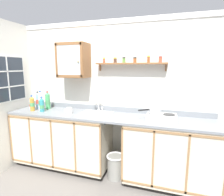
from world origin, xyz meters
TOP-DOWN VIEW (x-y plane):
  - floor at (0.00, 0.00)m, footprint 6.18×6.18m
  - back_wall at (0.00, 0.58)m, footprint 3.78×0.07m
  - lower_cabinet_run at (-0.77, 0.27)m, footprint 1.62×0.59m
  - lower_cabinet_run_right at (0.95, 0.27)m, footprint 1.26×0.59m
  - countertop at (0.00, 0.27)m, footprint 3.14×0.61m
  - backsplash at (0.00, 0.55)m, footprint 3.14×0.02m
  - sink at (-0.17, 0.31)m, footprint 0.48×0.43m
  - hot_plate_stove at (0.82, 0.26)m, footprint 0.40×0.29m
  - saucepan at (0.72, 0.28)m, footprint 0.30×0.25m
  - bottle_water_clear_0 at (-1.34, 0.24)m, footprint 0.07×0.07m
  - bottle_opaque_white_1 at (-1.14, 0.24)m, footprint 0.07×0.07m
  - bottle_juice_amber_2 at (-1.25, 0.17)m, footprint 0.07×0.07m
  - bottle_detergent_teal_3 at (-1.06, 0.17)m, footprint 0.07×0.07m
  - bottle_water_blue_4 at (-1.25, 0.31)m, footprint 0.07×0.07m
  - bottle_soda_green_5 at (-1.10, 0.37)m, footprint 0.08×0.08m
  - mug at (-0.57, 0.17)m, footprint 0.13×0.09m
  - wall_cabinet at (-0.59, 0.41)m, footprint 0.48×0.33m
  - spice_shelf at (0.33, 0.49)m, footprint 1.08×0.14m
  - window at (-1.58, 0.04)m, footprint 0.03×0.70m
  - trash_bin at (0.18, 0.20)m, footprint 0.28×0.28m

SIDE VIEW (x-z plane):
  - floor at x=0.00m, z-range 0.00..0.00m
  - trash_bin at x=0.18m, z-range 0.01..0.37m
  - lower_cabinet_run at x=-0.77m, z-range 0.00..0.93m
  - lower_cabinet_run_right at x=0.95m, z-range 0.00..0.93m
  - sink at x=-0.17m, z-range 0.74..1.14m
  - countertop at x=0.00m, z-range 0.93..0.96m
  - hot_plate_stove at x=0.82m, z-range 0.96..1.04m
  - backsplash at x=0.00m, z-range 0.96..1.04m
  - mug at x=-0.57m, z-range 0.96..1.06m
  - bottle_water_clear_0 at x=-1.34m, z-range 0.94..1.16m
  - bottle_detergent_teal_3 at x=-1.06m, z-range 0.94..1.19m
  - bottle_juice_amber_2 at x=-1.25m, z-range 0.95..1.21m
  - saucepan at x=0.72m, z-range 1.04..1.12m
  - bottle_soda_green_5 at x=-1.10m, z-range 0.94..1.25m
  - bottle_water_blue_4 at x=-1.25m, z-range 0.95..1.25m
  - bottle_opaque_white_1 at x=-1.14m, z-range 0.94..1.27m
  - back_wall at x=0.00m, z-range 0.01..2.41m
  - window at x=-1.58m, z-range 1.11..1.86m
  - spice_shelf at x=0.33m, z-range 1.63..1.85m
  - wall_cabinet at x=-0.59m, z-range 1.51..2.05m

